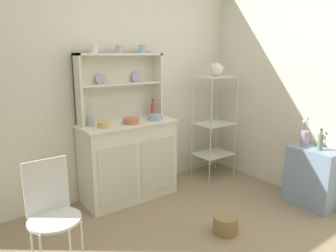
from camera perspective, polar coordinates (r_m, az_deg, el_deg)
The scene contains 18 objects.
wall_back at distance 3.50m, azimuth -9.77°, elevation 7.70°, with size 3.84×0.05×2.50m, color silver.
hutch_cabinet at distance 3.45m, azimuth -7.18°, elevation -6.09°, with size 1.04×0.45×0.86m.
hutch_shelf_unit at distance 3.42m, azimuth -8.94°, elevation 7.99°, with size 0.97×0.18×0.72m.
bakers_rack at distance 4.00m, azimuth 8.47°, elevation 1.54°, with size 0.46×0.36×1.30m.
side_shelf_blue at distance 3.61m, azimuth 24.78°, elevation -8.53°, with size 0.28×0.48×0.62m, color #849EBC.
wire_chair at distance 2.39m, azimuth -20.56°, elevation -13.79°, with size 0.36×0.36×0.85m.
floor_basket at distance 2.96m, azimuth 10.45°, elevation -17.25°, with size 0.22×0.22×0.16m, color #93754C.
cup_cream_0 at distance 3.25m, azimuth -13.40°, elevation 13.56°, with size 0.09×0.08×0.08m.
cup_lilac_1 at distance 3.37m, azimuth -8.88°, elevation 13.69°, with size 0.09×0.07×0.08m.
cup_sky_2 at distance 3.51m, azimuth -4.72°, elevation 13.87°, with size 0.09×0.07×0.09m.
bowl_mixing_large at distance 3.13m, azimuth -11.57°, elevation 0.24°, with size 0.13×0.13×0.06m, color #DBB760.
bowl_floral_medium at distance 3.27m, azimuth -6.77°, elevation 1.00°, with size 0.17×0.17×0.06m, color #C67556.
bowl_cream_small at distance 3.42m, azimuth -2.38°, elevation 1.62°, with size 0.16×0.16×0.06m, color #8EB2D1.
jam_bottle at distance 3.59m, azimuth -2.75°, elevation 3.01°, with size 0.05×0.05×0.21m.
utensil_jar at distance 3.23m, azimuth -14.02°, elevation 1.09°, with size 0.08×0.08×0.25m.
porcelain_teapot at distance 3.93m, azimuth 8.75°, elevation 10.20°, with size 0.26×0.16×0.19m.
flower_vase at distance 3.54m, azimuth 23.70°, elevation -1.81°, with size 0.08×0.08×0.31m.
oil_bottle at distance 3.47m, azimuth 26.09°, elevation -2.52°, with size 0.05×0.05×0.22m.
Camera 1 is at (-1.57, -1.49, 1.56)m, focal length 33.33 mm.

